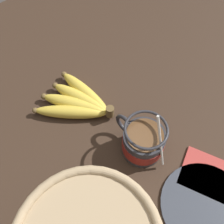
{
  "coord_description": "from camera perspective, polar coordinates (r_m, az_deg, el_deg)",
  "views": [
    {
      "loc": [
        -15.99,
        19.3,
        56.6
      ],
      "look_at": [
        5.94,
        -2.86,
        7.66
      ],
      "focal_mm": 40.0,
      "sensor_mm": 36.0,
      "label": 1
    }
  ],
  "objects": [
    {
      "name": "coffee_mug",
      "position": [
        0.55,
        7.05,
        -6.69
      ],
      "size": [
        14.35,
        9.31,
        16.54
      ],
      "color": "#28282D",
      "rests_on": "table"
    },
    {
      "name": "banana_bunch",
      "position": [
        0.63,
        -7.93,
        2.39
      ],
      "size": [
        19.58,
        15.37,
        4.1
      ],
      "color": "brown",
      "rests_on": "table"
    },
    {
      "name": "napkin",
      "position": [
        0.6,
        22.09,
        -13.63
      ],
      "size": [
        15.92,
        13.39,
        0.6
      ],
      "color": "#A33833",
      "rests_on": "table"
    },
    {
      "name": "table",
      "position": [
        0.6,
        2.12,
        -8.05
      ],
      "size": [
        135.61,
        135.61,
        3.34
      ],
      "color": "#332319",
      "rests_on": "ground"
    },
    {
      "name": "small_plate",
      "position": [
        0.57,
        20.62,
        -19.59
      ],
      "size": [
        18.35,
        18.35,
        0.6
      ],
      "color": "#333842",
      "rests_on": "table"
    }
  ]
}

